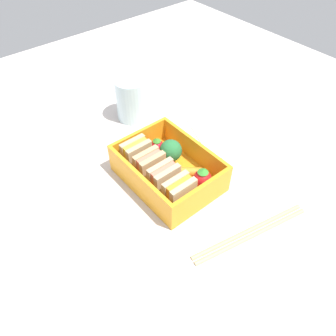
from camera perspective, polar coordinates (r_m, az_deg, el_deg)
The scene contains 14 objects.
ground_plane at distance 55.77cm, azimuth -0.00°, elevation -2.65°, with size 120.00×120.00×2.00cm, color beige.
bento_tray at distance 54.58cm, azimuth -0.00°, elevation -1.54°, with size 16.33×12.17×1.20cm, color orange.
bento_rim at distance 52.63cm, azimuth -0.00°, elevation 0.45°, with size 16.33×12.17×4.19cm.
sandwich_left at distance 48.72cm, azimuth 1.98°, elevation -4.18°, with size 2.70×4.67×4.50cm.
sandwich_center_left at distance 50.53cm, azimuth -0.73°, elevation -1.75°, with size 2.70×4.67×4.50cm.
sandwich_center at distance 52.54cm, azimuth -3.23°, elevation 0.50°, with size 2.70×4.67×4.50cm.
sandwich_center_right at distance 54.72cm, azimuth -5.53°, elevation 2.58°, with size 2.70×4.67×4.50cm.
strawberry_left at distance 51.72cm, azimuth 6.00°, elevation -1.75°, with size 2.91×2.91×3.51cm.
carrot_stick_far_left at distance 53.52cm, azimuth 3.35°, elevation -0.68°, with size 1.58×1.58×4.72cm, color orange.
broccoli_floret at distance 54.19cm, azimuth 0.48°, elevation 3.00°, with size 3.75×3.75×4.65cm.
strawberry_far_left at distance 57.24cm, azimuth -1.94°, elevation 3.90°, with size 2.41×2.41×3.01cm.
chopstick_pair at distance 49.68cm, azimuth 14.21°, elevation -10.78°, with size 5.62×19.27×0.70cm.
drinking_glass at distance 65.84cm, azimuth -6.27°, elevation 11.85°, with size 6.33×6.33×8.46cm, color silver.
folded_napkin at distance 64.26cm, azimuth 8.78°, elevation 6.08°, with size 12.84×8.63×0.40cm, color silver.
Camera 1 is at (-28.48, 23.57, 40.76)cm, focal length 35.00 mm.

